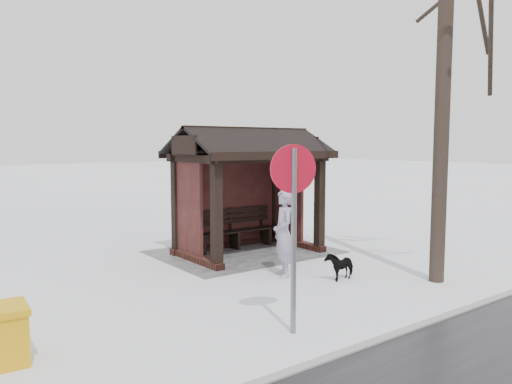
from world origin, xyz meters
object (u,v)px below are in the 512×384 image
dog (340,265)px  road_sign (293,200)px  bus_shelter (245,165)px  pedestrian (284,233)px

dog → road_sign: size_ratio=0.25×
bus_shelter → dog: (-0.09, 3.12, -1.89)m
bus_shelter → pedestrian: size_ratio=2.03×
pedestrian → dog: 1.29m
dog → pedestrian: bearing=-144.2°
bus_shelter → road_sign: bearing=61.7°
bus_shelter → dog: size_ratio=5.45×
pedestrian → road_sign: size_ratio=0.66×
dog → road_sign: (2.61, 1.58, 1.62)m
pedestrian → dog: size_ratio=2.68×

